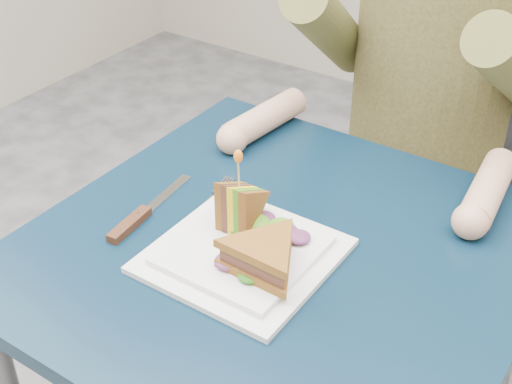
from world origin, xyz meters
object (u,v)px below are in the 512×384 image
Objects in this scene: table at (279,285)px; knife at (137,218)px; diner at (438,24)px; fork at (208,206)px; plate at (243,253)px; sandwich_upright at (239,207)px; chair at (433,161)px; sandwich_flat at (264,256)px.

knife reaches higher than table.
fork is at bearing -106.07° from diner.
plate is at bearing 5.92° from knife.
table is 5.92× the size of sandwich_upright.
sandwich_upright is 0.11m from fork.
chair is 5.22× the size of fork.
chair reaches higher than knife.
knife is (-0.16, -0.07, -0.05)m from sandwich_upright.
fork is (-0.16, -0.66, 0.19)m from chair.
table is 4.21× the size of fork.
fork is at bearing 172.61° from table.
sandwich_flat is 0.84× the size of fork.
sandwich_upright is at bearing -19.76° from fork.
fork is at bearing 53.92° from knife.
sandwich_flat reaches higher than table.
chair is at bearing 90.00° from table.
plate reaches higher than fork.
diner reaches higher than sandwich_flat.
diner reaches higher than table.
diner is 0.65m from plate.
chair is at bearing 73.20° from knife.
chair is 0.76m from plate.
knife is (-0.23, -0.76, 0.20)m from chair.
fork reaches higher than table.
plate is 0.07m from sandwich_upright.
sandwich_flat is at bearing -73.69° from table.
sandwich_flat reaches higher than knife.
diner is 4.95× the size of sandwich_flat.
chair is at bearing 84.26° from sandwich_upright.
sandwich_flat is 0.68× the size of knife.
knife is (-0.23, -0.65, -0.18)m from diner.
sandwich_flat is 0.21m from fork.
chair is 7.35× the size of sandwich_upright.
plate is 0.15m from fork.
table is at bearing -90.00° from chair.
diner is at bearing 70.48° from knife.
diner is at bearing -90.00° from chair.
chair reaches higher than sandwich_upright.
plate is 2.05× the size of sandwich_upright.
chair is 3.58× the size of plate.
chair is 0.71m from fork.
table is at bearing 18.53° from knife.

